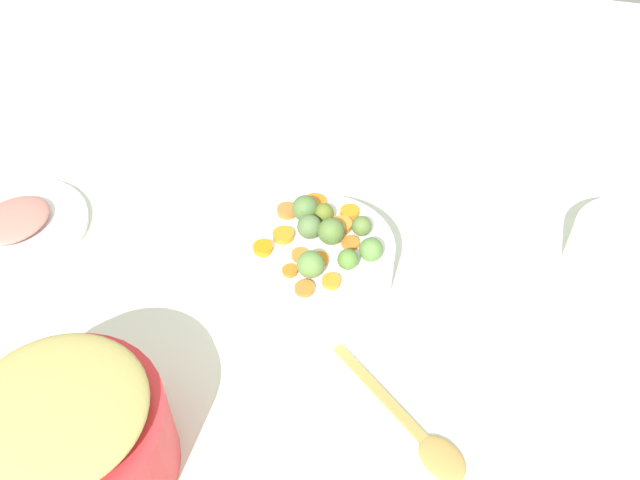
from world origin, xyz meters
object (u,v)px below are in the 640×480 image
object	(u,v)px
casserole_dish	(628,255)
metal_pot	(72,445)
serving_bowl_carrots	(320,262)
ham_plate	(14,227)
wooden_spoon	(421,436)

from	to	relation	value
casserole_dish	metal_pot	bearing A→B (deg)	37.63
serving_bowl_carrots	metal_pot	world-z (taller)	metal_pot
ham_plate	casserole_dish	bearing A→B (deg)	-170.91
serving_bowl_carrots	metal_pot	distance (m)	0.46
casserole_dish	wooden_spoon	bearing A→B (deg)	54.22
wooden_spoon	metal_pot	bearing A→B (deg)	20.14
ham_plate	serving_bowl_carrots	bearing A→B (deg)	-177.22
serving_bowl_carrots	ham_plate	bearing A→B (deg)	2.78
casserole_dish	serving_bowl_carrots	bearing A→B (deg)	16.07
metal_pot	casserole_dish	world-z (taller)	metal_pot
ham_plate	metal_pot	bearing A→B (deg)	132.25
metal_pot	casserole_dish	xyz separation A→B (m)	(-0.70, -0.54, -0.02)
wooden_spoon	casserole_dish	world-z (taller)	casserole_dish
casserole_dish	ham_plate	world-z (taller)	casserole_dish
serving_bowl_carrots	metal_pot	xyz separation A→B (m)	(0.22, 0.40, 0.02)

